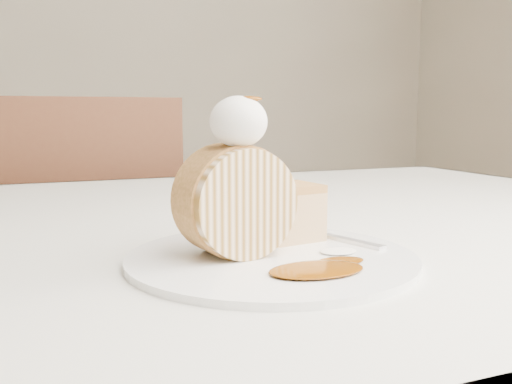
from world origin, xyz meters
name	(u,v)px	position (x,y,z in m)	size (l,w,h in m)	color
table	(188,295)	(0.00, 0.20, 0.66)	(1.40, 0.90, 0.75)	beige
chair_far	(78,273)	(-0.07, 0.87, 0.52)	(0.43, 0.43, 0.91)	brown
plate	(271,258)	(0.02, -0.01, 0.75)	(0.25, 0.25, 0.01)	white
roulade_slice	(236,201)	(-0.01, 0.00, 0.80)	(0.09, 0.09, 0.05)	beige
cake_chunk	(288,216)	(0.06, 0.04, 0.78)	(0.05, 0.05, 0.05)	#C5864A
whipped_cream	(239,122)	(-0.01, 0.00, 0.87)	(0.05, 0.05, 0.04)	white
caramel_drizzle	(248,92)	(0.00, 0.00, 0.89)	(0.02, 0.02, 0.01)	#6C3304
caramel_pool	(316,269)	(0.03, -0.07, 0.76)	(0.08, 0.05, 0.00)	#6C3304
fork	(338,238)	(0.10, 0.02, 0.76)	(0.02, 0.15, 0.00)	silver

